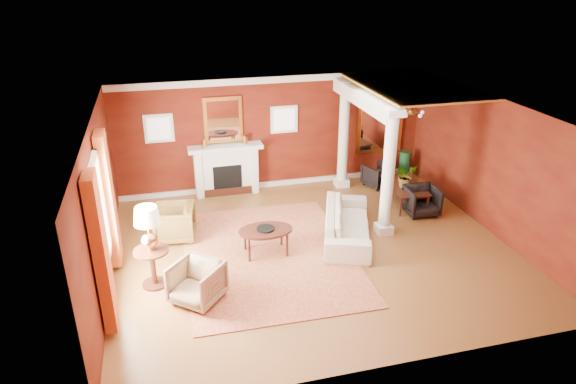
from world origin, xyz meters
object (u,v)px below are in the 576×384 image
object	(u,v)px
armchair_stripe	(197,281)
side_table	(149,233)
sofa	(348,218)
dining_table	(406,189)
coffee_table	(266,231)
armchair_leopard	(174,221)

from	to	relation	value
armchair_stripe	side_table	xyz separation A→B (m)	(-0.72, 0.69, 0.67)
sofa	side_table	distance (m)	4.17
sofa	armchair_stripe	xyz separation A→B (m)	(-3.32, -1.49, -0.06)
sofa	dining_table	xyz separation A→B (m)	(1.98, 1.25, -0.06)
armchair_stripe	coffee_table	size ratio (longest dim) A/B	0.74
sofa	coffee_table	distance (m)	1.84
sofa	coffee_table	world-z (taller)	sofa
side_table	dining_table	world-z (taller)	side_table
armchair_leopard	dining_table	bearing A→B (deg)	102.53
sofa	dining_table	world-z (taller)	sofa
armchair_leopard	side_table	xyz separation A→B (m)	(-0.47, -1.68, 0.65)
armchair_stripe	coffee_table	world-z (taller)	armchair_stripe
armchair_stripe	side_table	bearing A→B (deg)	177.57
armchair_leopard	side_table	size ratio (longest dim) A/B	0.53
sofa	armchair_leopard	size ratio (longest dim) A/B	2.80
armchair_leopard	side_table	world-z (taller)	side_table
side_table	sofa	bearing A→B (deg)	11.18
sofa	dining_table	size ratio (longest dim) A/B	1.66
sofa	armchair_leopard	distance (m)	3.69
sofa	armchair_stripe	bearing A→B (deg)	133.95
sofa	armchair_leopard	xyz separation A→B (m)	(-3.58, 0.88, -0.04)
dining_table	armchair_stripe	bearing A→B (deg)	122.40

